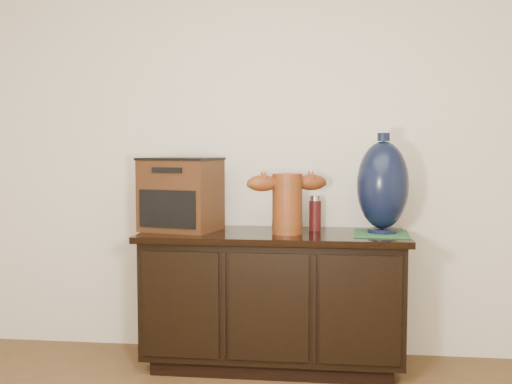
# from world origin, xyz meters

# --- Properties ---
(room) EXTENTS (5.00, 5.00, 5.00)m
(room) POSITION_xyz_m (0.00, 0.00, 1.30)
(room) COLOR #54391D
(room) RESTS_ON ground
(sideboard) EXTENTS (1.46, 0.56, 0.75)m
(sideboard) POSITION_xyz_m (0.00, 2.23, 0.39)
(sideboard) COLOR black
(sideboard) RESTS_ON ground
(terracotta_vessel) EXTENTS (0.45, 0.26, 0.33)m
(terracotta_vessel) POSITION_xyz_m (0.08, 2.19, 0.94)
(terracotta_vessel) COLOR brown
(terracotta_vessel) RESTS_ON sideboard
(tv_radio) EXTENTS (0.48, 0.42, 0.41)m
(tv_radio) POSITION_xyz_m (-0.53, 2.25, 0.96)
(tv_radio) COLOR #3D200F
(tv_radio) RESTS_ON sideboard
(green_mat) EXTENTS (0.30, 0.30, 0.01)m
(green_mat) POSITION_xyz_m (0.59, 2.22, 0.76)
(green_mat) COLOR #285A32
(green_mat) RESTS_ON sideboard
(lamp_base) EXTENTS (0.29, 0.29, 0.54)m
(lamp_base) POSITION_xyz_m (0.59, 2.22, 1.02)
(lamp_base) COLOR black
(lamp_base) RESTS_ON green_mat
(spray_can) EXTENTS (0.07, 0.07, 0.20)m
(spray_can) POSITION_xyz_m (0.23, 2.33, 0.85)
(spray_can) COLOR maroon
(spray_can) RESTS_ON sideboard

